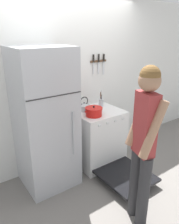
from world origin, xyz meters
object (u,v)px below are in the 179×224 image
Objects in this scene: person at (144,141)px; refrigerator at (45,120)px; dutch_oven_pot at (94,112)px; tea_kettle at (84,107)px; stove_range at (98,138)px; utensil_jar at (101,102)px.

refrigerator is at bearing 38.85° from person.
tea_kettle is (0.01, 0.27, -0.00)m from dutch_oven_pot.
refrigerator is 0.71m from dutch_oven_pot.
refrigerator is 1.00m from stove_range.
utensil_jar is at bearing 7.88° from refrigerator.
utensil_jar is at bearing -5.43° from person.
refrigerator is at bearing -169.03° from tea_kettle.
tea_kettle is at bearing 87.18° from dutch_oven_pot.
stove_range is 0.55m from dutch_oven_pot.
person is (-0.19, -1.35, 0.05)m from tea_kettle.
refrigerator is 1.33m from person.
tea_kettle reaches higher than stove_range.
stove_range is at bearing -48.57° from tea_kettle.
stove_range is at bearing -135.71° from utensil_jar.
person is at bearing -105.99° from stove_range.
dutch_oven_pot is (0.70, -0.13, 0.01)m from refrigerator.
tea_kettle is (0.71, 0.14, 0.01)m from refrigerator.
dutch_oven_pot is at bearing -10.39° from refrigerator.
tea_kettle is at bearing 7.60° from person.
dutch_oven_pot is at bearing -141.70° from utensil_jar.
refrigerator is 6.44× the size of dutch_oven_pot.
tea_kettle is 0.13× the size of person.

